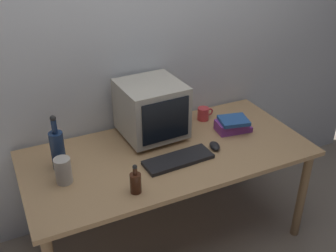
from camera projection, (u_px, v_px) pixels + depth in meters
The scene contains 11 objects.
ground_plane at pixel (168, 236), 2.81m from camera, with size 6.00×6.00×0.00m, color gray.
back_wall at pixel (136, 45), 2.58m from camera, with size 4.00×0.08×2.50m, color silver.
desk at pixel (168, 161), 2.50m from camera, with size 1.76×0.84×0.71m.
crt_monitor at pixel (151, 109), 2.54m from camera, with size 0.40×0.40×0.37m.
keyboard at pixel (178, 160), 2.37m from camera, with size 0.42×0.15×0.02m, color black.
computer_mouse at pixel (215, 146), 2.49m from camera, with size 0.06×0.10×0.04m, color black.
bottle_tall at pixel (58, 149), 2.25m from camera, with size 0.08×0.08×0.34m.
bottle_short at pixel (136, 182), 2.09m from camera, with size 0.06×0.06×0.17m.
book_stack at pixel (233, 125), 2.67m from camera, with size 0.24×0.19×0.10m.
mug at pixel (204, 114), 2.81m from camera, with size 0.12×0.08×0.09m.
metal_canister at pixel (63, 171), 2.16m from camera, with size 0.09×0.09×0.15m, color #B7B2A8.
Camera 1 is at (-0.89, -1.88, 2.04)m, focal length 42.70 mm.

